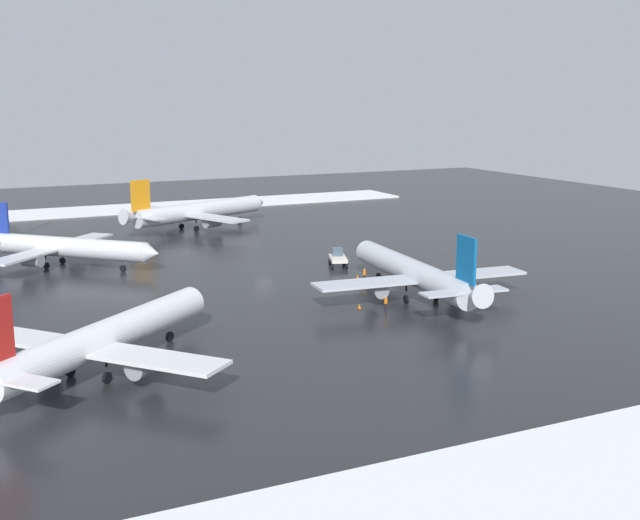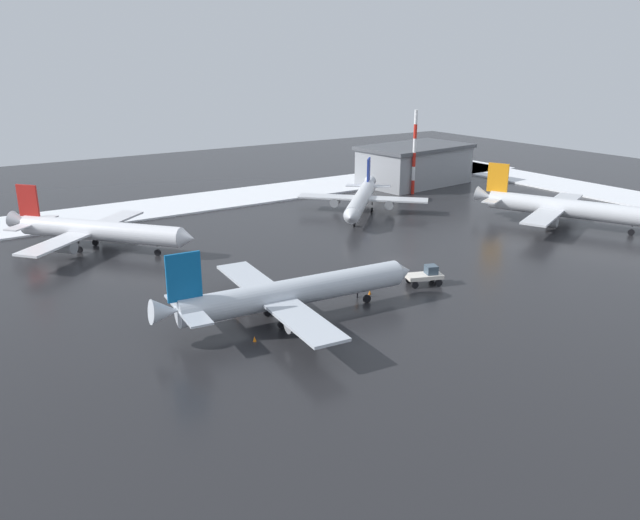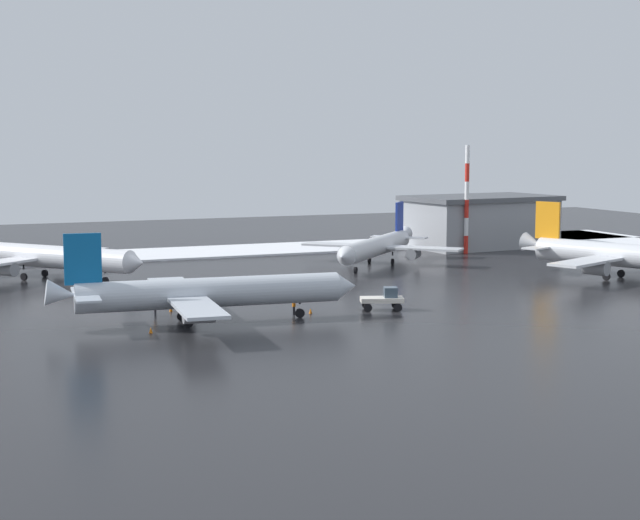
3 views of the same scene
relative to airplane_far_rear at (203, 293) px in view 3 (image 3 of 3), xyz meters
The scene contains 14 objects.
ground_plane 25.50m from the airplane_far_rear, 157.24° to the right, with size 240.00×240.00×0.00m, color #232326.
snow_bank_far 64.25m from the airplane_far_rear, 111.32° to the right, with size 152.00×16.00×0.33m, color white.
airplane_far_rear is the anchor object (origin of this frame).
airplane_parked_portside 39.67m from the airplane_far_rear, 74.35° to the right, with size 23.82×25.80×9.33m.
airplane_parked_starboard 50.00m from the airplane_far_rear, 136.16° to the right, with size 22.75×23.08×8.69m.
airplane_distant_tail 60.25m from the airplane_far_rear, behind, with size 26.49×31.23×9.78m.
pushback_tug 20.16m from the airplane_far_rear, behind, with size 5.07×3.63×2.50m.
ground_crew_beside_wing 7.17m from the airplane_far_rear, 58.96° to the right, with size 0.36×0.36×1.71m.
ground_crew_by_nose_gear 10.39m from the airplane_far_rear, behind, with size 0.36×0.36×1.71m.
antenna_mast 70.80m from the airplane_far_rear, 142.53° to the right, with size 0.70×0.70×17.49m.
cargo_hangar 81.80m from the airplane_far_rear, 141.21° to the right, with size 26.35×17.37×8.80m.
traffic_cone_near_nose 8.60m from the airplane_far_rear, 80.50° to the right, with size 0.36×0.36×0.55m, color orange.
traffic_cone_mid_line 12.36m from the airplane_far_rear, behind, with size 0.36×0.36×0.55m, color orange.
traffic_cone_wingtip_side 7.26m from the airplane_far_rear, 26.16° to the left, with size 0.36×0.36×0.55m, color orange.
Camera 3 is at (49.51, 103.30, 18.06)m, focal length 55.00 mm.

